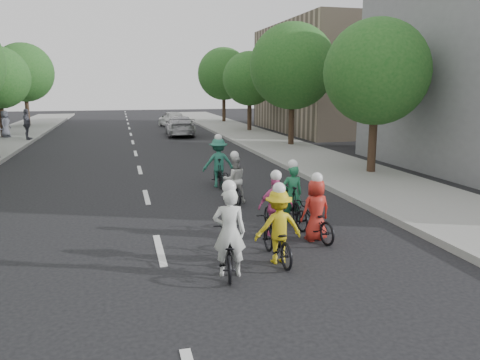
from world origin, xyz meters
name	(u,v)px	position (x,y,z in m)	size (l,w,h in m)	color
ground	(160,250)	(0.00, 0.00, 0.00)	(120.00, 120.00, 0.00)	black
sidewalk_right	(317,161)	(8.00, 10.00, 0.07)	(4.00, 80.00, 0.15)	gray
curb_right	(277,162)	(6.05, 10.00, 0.09)	(0.18, 80.00, 0.18)	#999993
bldg_se	(342,78)	(16.00, 24.00, 4.00)	(10.00, 14.00, 8.00)	gray
tree_l_5	(24,72)	(-8.20, 33.00, 4.52)	(4.80, 4.80, 6.93)	black
tree_r_0	(376,72)	(8.80, 6.60, 3.96)	(4.00, 4.00, 5.97)	black
tree_r_1	(293,66)	(8.80, 15.60, 4.52)	(4.80, 4.80, 6.93)	black
tree_r_2	(250,79)	(8.80, 24.60, 3.96)	(4.00, 4.00, 5.97)	black
tree_r_3	(224,74)	(8.80, 33.60, 4.52)	(4.80, 4.80, 6.93)	black
cyclist_0	(218,166)	(2.54, 6.02, 0.72)	(1.12, 1.71, 1.85)	black
cyclist_1	(277,233)	(2.24, -1.24, 0.59)	(0.97, 1.64, 1.63)	black
cyclist_2	(229,244)	(1.15, -1.63, 0.58)	(0.83, 1.63, 1.82)	black
cyclist_3	(275,211)	(2.72, 0.37, 0.58)	(0.84, 1.50, 1.58)	black
cyclist_4	(291,200)	(3.51, 1.37, 0.57)	(0.56, 1.62, 1.64)	black
cyclist_5	(234,184)	(2.55, 3.71, 0.55)	(0.69, 1.60, 1.57)	black
cyclist_6	(315,216)	(3.51, -0.15, 0.54)	(0.81, 1.69, 1.58)	black
follow_car_lead	(180,126)	(3.34, 23.19, 0.69)	(1.93, 4.75, 1.38)	#ABABB0
follow_car_trail	(172,119)	(3.61, 30.39, 0.68)	(1.61, 4.01, 1.37)	white
spectator_1	(27,124)	(-6.30, 21.67, 1.11)	(1.13, 0.47, 1.92)	#4A4B56
spectator_2	(5,124)	(-7.96, 23.66, 1.02)	(0.85, 0.55, 1.74)	#4E505B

